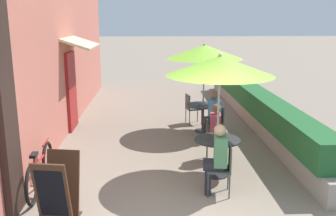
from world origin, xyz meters
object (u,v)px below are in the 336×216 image
at_px(cafe_chair_mid_right, 191,106).
at_px(bicycle_leaning, 40,170).
at_px(cafe_chair_near_right, 223,166).
at_px(patio_table_mid, 203,111).
at_px(coffee_cup_near, 217,138).
at_px(seated_patron_near_left, 218,130).
at_px(patio_table_near, 217,148).
at_px(seated_patron_mid_left, 212,114).
at_px(menu_board, 58,189).
at_px(coffee_cup_mid, 199,104).
at_px(seated_patron_near_right, 217,156).
at_px(cafe_chair_mid_left, 216,120).
at_px(patio_umbrella_near, 220,66).
at_px(cafe_chair_near_left, 212,137).
at_px(patio_umbrella_mid, 204,52).

distance_m(cafe_chair_mid_right, bicycle_leaning, 5.18).
distance_m(cafe_chair_near_right, patio_table_mid, 3.70).
relative_size(coffee_cup_near, patio_table_mid, 0.10).
bearing_deg(seated_patron_near_left, patio_table_near, -2.60).
distance_m(cafe_chair_near_right, bicycle_leaning, 3.21).
relative_size(seated_patron_mid_left, menu_board, 1.23).
relative_size(cafe_chair_mid_right, coffee_cup_mid, 9.67).
relative_size(seated_patron_near_left, coffee_cup_mid, 13.89).
distance_m(seated_patron_near_right, bicycle_leaning, 3.11).
bearing_deg(coffee_cup_near, coffee_cup_mid, 89.47).
bearing_deg(seated_patron_near_right, coffee_cup_near, -1.57).
bearing_deg(patio_table_mid, seated_patron_near_left, -89.67).
bearing_deg(seated_patron_mid_left, patio_table_mid, -2.60).
height_order(seated_patron_near_left, coffee_cup_near, seated_patron_near_left).
xyz_separation_m(patio_table_near, menu_board, (-2.66, -1.53, -0.06)).
bearing_deg(cafe_chair_mid_left, coffee_cup_near, 158.31).
height_order(coffee_cup_near, coffee_cup_mid, same).
xyz_separation_m(patio_table_mid, cafe_chair_mid_left, (0.23, -0.75, -0.05)).
xyz_separation_m(seated_patron_near_right, bicycle_leaning, (-3.08, 0.30, -0.32)).
bearing_deg(seated_patron_mid_left, patio_umbrella_near, 161.43).
bearing_deg(cafe_chair_mid_right, coffee_cup_mid, -4.81).
distance_m(seated_patron_near_left, coffee_cup_near, 0.85).
xyz_separation_m(seated_patron_mid_left, menu_board, (-2.91, -3.67, -0.19)).
relative_size(patio_table_mid, cafe_chair_mid_right, 1.01).
bearing_deg(patio_umbrella_near, patio_table_mid, 87.45).
height_order(cafe_chair_near_left, cafe_chair_mid_left, same).
bearing_deg(seated_patron_mid_left, coffee_cup_mid, 9.46).
bearing_deg(coffee_cup_mid, seated_patron_near_right, -92.32).
relative_size(cafe_chair_mid_right, bicycle_leaning, 0.48).
xyz_separation_m(cafe_chair_near_right, coffee_cup_mid, (0.03, 3.58, 0.27)).
xyz_separation_m(patio_table_mid, coffee_cup_mid, (-0.13, -0.12, 0.22)).
distance_m(cafe_chair_mid_left, seated_patron_mid_left, 0.20).
distance_m(patio_umbrella_near, coffee_cup_mid, 3.10).
xyz_separation_m(seated_patron_near_left, bicycle_leaning, (-3.37, -1.24, -0.32)).
bearing_deg(seated_patron_near_left, coffee_cup_near, -3.46).
height_order(seated_patron_near_right, coffee_cup_near, seated_patron_near_right).
xyz_separation_m(coffee_cup_mid, menu_board, (-2.66, -4.32, -0.28)).
xyz_separation_m(cafe_chair_near_right, seated_patron_mid_left, (0.29, 2.93, 0.17)).
bearing_deg(cafe_chair_mid_right, coffee_cup_near, -10.56).
bearing_deg(cafe_chair_mid_left, coffee_cup_mid, 18.23).
height_order(cafe_chair_near_right, coffee_cup_mid, cafe_chair_near_right).
height_order(cafe_chair_mid_left, menu_board, menu_board).
relative_size(patio_umbrella_mid, coffee_cup_mid, 26.23).
distance_m(patio_umbrella_mid, cafe_chair_mid_left, 1.80).
height_order(patio_umbrella_near, coffee_cup_near, patio_umbrella_near).
bearing_deg(coffee_cup_near, patio_table_near, 68.59).
bearing_deg(menu_board, cafe_chair_mid_left, 60.26).
bearing_deg(seated_patron_near_left, patio_umbrella_near, -2.60).
height_order(cafe_chair_near_left, cafe_chair_mid_right, same).
height_order(cafe_chair_near_left, bicycle_leaning, cafe_chair_near_left).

